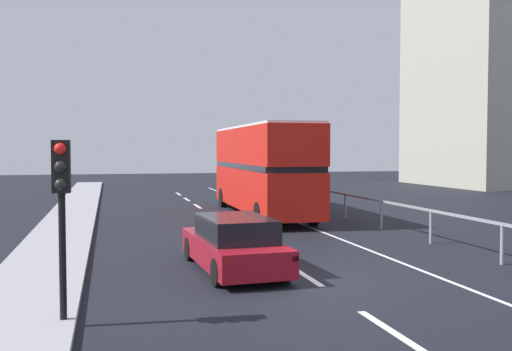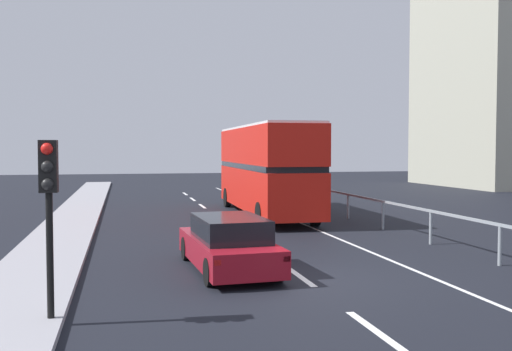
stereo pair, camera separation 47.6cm
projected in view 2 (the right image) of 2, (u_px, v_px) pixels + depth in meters
name	position (u px, v px, depth m)	size (l,w,h in m)	color
ground_plane	(302.00, 280.00, 13.72)	(74.35, 120.00, 0.10)	black
near_sidewalk_kerb	(23.00, 290.00, 12.32)	(2.12, 80.00, 0.14)	#939298
lane_paint_markings	(283.00, 229.00, 22.04)	(3.18, 46.00, 0.01)	silver
bridge_side_railing	(364.00, 202.00, 23.68)	(0.10, 42.00, 1.12)	gray
double_decker_bus_red	(265.00, 168.00, 26.65)	(2.65, 11.23, 4.13)	red
hatchback_car_near	(228.00, 244.00, 14.59)	(2.03, 4.69, 1.39)	maroon
traffic_signal_pole	(49.00, 185.00, 9.90)	(0.30, 0.42, 3.09)	black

